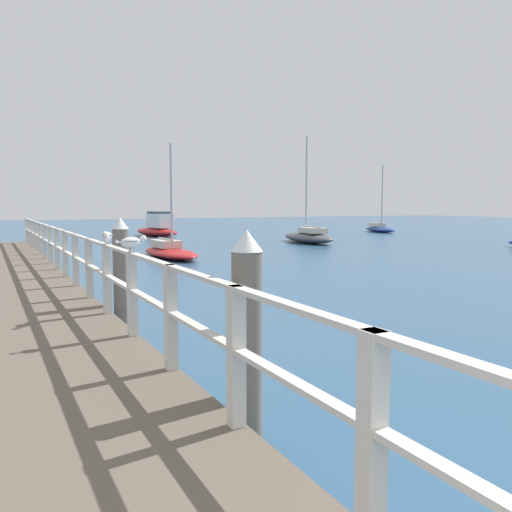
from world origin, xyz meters
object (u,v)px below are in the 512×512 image
Objects in this scene: dock_piling_near at (247,334)px; seagull_background at (107,236)px; boat_0 at (380,228)px; boat_3 at (170,251)px; dock_piling_far at (121,272)px; seagull_foreground at (131,242)px; boat_6 at (308,236)px; boat_1 at (158,228)px.

seagull_background is (-0.38, 4.17, 0.69)m from dock_piling_near.
boat_3 is (-21.01, -11.59, -0.02)m from boat_0.
seagull_foreground is at bearing -99.35° from dock_piling_far.
boat_3 reaches higher than seagull_foreground.
seagull_background is 35.10m from boat_0.
dock_piling_near is 4.24m from seagull_background.
boat_6 is at bearing 47.87° from dock_piling_far.
boat_6 is at bearing -108.43° from seagull_background.
seagull_foreground is (-0.37, -2.26, 0.69)m from dock_piling_far.
dock_piling_far is 0.38× the size of boat_1.
boat_6 is at bearing 46.55° from boat_0.
seagull_background is at bearing 56.66° from boat_0.
boat_3 reaches higher than dock_piling_near.
seagull_background is at bearing -116.37° from dock_piling_far.
dock_piling_near is 1.00× the size of dock_piling_far.
dock_piling_near is 31.63m from boat_1.
boat_6 is at bearing -157.37° from boat_3.
boat_0 is 1.14× the size of boat_3.
seagull_foreground is 29.18m from boat_1.
dock_piling_far reaches higher than seagull_foreground.
boat_3 is (4.55, 16.18, -0.70)m from dock_piling_near.
boat_6 is (14.16, 20.59, -0.61)m from dock_piling_near.
seagull_background is at bearing 65.63° from boat_3.
seagull_foreground is at bearing 97.89° from dock_piling_near.
boat_3 is 10.57m from boat_6.
boat_0 is at bearing 126.55° from seagull_foreground.
seagull_background is 0.09× the size of boat_1.
boat_1 is (8.76, 27.81, -1.10)m from seagull_foreground.
dock_piling_far is 0.32× the size of boat_6.
boat_0 is (25.56, 22.83, -0.68)m from dock_piling_far.
dock_piling_near is at bearing 118.34° from seagull_background.
dock_piling_near is 2.79m from seagull_foreground.
boat_0 is 13.48m from boat_6.
boat_3 is (4.93, 12.01, -1.39)m from seagull_background.
boat_0 is (25.94, 25.09, -1.36)m from seagull_foreground.
boat_0 is 17.40m from boat_1.
seagull_foreground is 0.09× the size of boat_0.
boat_3 is at bearing -148.51° from boat_6.
seagull_foreground is 0.09× the size of boat_1.
dock_piling_far is at bearing 65.91° from boat_3.
boat_1 is at bearing 5.36° from boat_0.
dock_piling_near is 4.94m from dock_piling_far.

